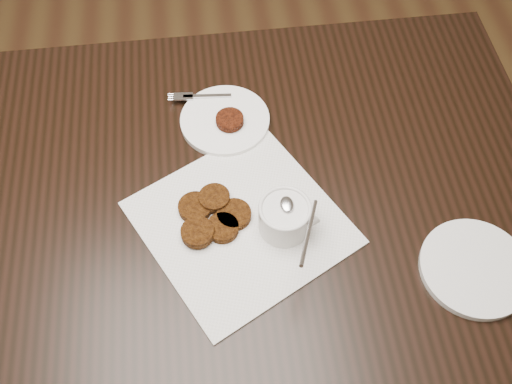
% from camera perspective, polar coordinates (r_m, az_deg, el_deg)
% --- Properties ---
extents(floor, '(4.00, 4.00, 0.00)m').
position_cam_1_polar(floor, '(1.74, -5.32, -15.44)').
color(floor, '#53391C').
rests_on(floor, ground).
extents(table, '(1.35, 0.87, 0.75)m').
position_cam_1_polar(table, '(1.40, -4.89, -9.29)').
color(table, black).
rests_on(table, floor).
extents(napkin, '(0.43, 0.43, 0.00)m').
position_cam_1_polar(napkin, '(1.04, -1.45, -2.94)').
color(napkin, silver).
rests_on(napkin, table).
extents(sauce_ramekin, '(0.14, 0.14, 0.12)m').
position_cam_1_polar(sauce_ramekin, '(0.98, 2.81, -1.47)').
color(sauce_ramekin, silver).
rests_on(sauce_ramekin, napkin).
extents(patty_cluster, '(0.23, 0.23, 0.02)m').
position_cam_1_polar(patty_cluster, '(1.04, -3.99, -1.88)').
color(patty_cluster, '#63330D').
rests_on(patty_cluster, napkin).
extents(plate_with_patty, '(0.19, 0.19, 0.03)m').
position_cam_1_polar(plate_with_patty, '(1.17, -3.01, 7.09)').
color(plate_with_patty, white).
rests_on(plate_with_patty, table).
extents(plate_empty, '(0.21, 0.21, 0.01)m').
position_cam_1_polar(plate_empty, '(1.06, 20.23, -6.86)').
color(plate_empty, silver).
rests_on(plate_empty, table).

